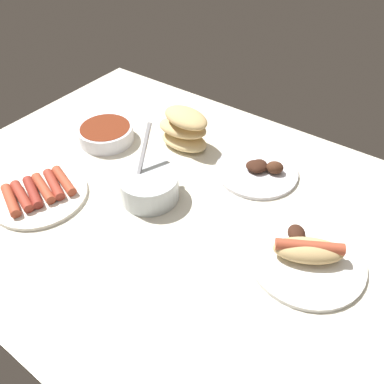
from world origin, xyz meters
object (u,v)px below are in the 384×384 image
object	(u,v)px
plate_grilled_meat	(258,170)
bread_stack	(184,129)
plate_sausages	(39,193)
plate_hotdog_assembled	(306,254)
bowl_coleslaw	(149,185)
bowl_chili	(106,133)

from	to	relation	value
plate_grilled_meat	bread_stack	xyz separation A→B (cm)	(22.43, 1.25, 4.43)
plate_sausages	plate_hotdog_assembled	world-z (taller)	plate_hotdog_assembled
bowl_coleslaw	bread_stack	bearing A→B (deg)	-75.45
plate_hotdog_assembled	plate_sausages	bearing A→B (deg)	18.10
plate_sausages	plate_hotdog_assembled	bearing A→B (deg)	-161.90
bread_stack	bowl_coleslaw	distance (cm)	22.38
bread_stack	bowl_chili	distance (cm)	22.41
plate_grilled_meat	bread_stack	world-z (taller)	bread_stack
bread_stack	plate_hotdog_assembled	size ratio (longest dim) A/B	0.67
plate_grilled_meat	plate_hotdog_assembled	world-z (taller)	plate_hotdog_assembled
plate_grilled_meat	bowl_chili	size ratio (longest dim) A/B	1.37
bowl_chili	plate_hotdog_assembled	bearing A→B (deg)	173.82
plate_sausages	bread_stack	bearing A→B (deg)	-113.09
plate_grilled_meat	bowl_chili	bearing A→B (deg)	16.11
bread_stack	plate_sausages	world-z (taller)	bread_stack
bowl_chili	plate_grilled_meat	bearing A→B (deg)	-163.89
bread_stack	bowl_chili	xyz separation A→B (cm)	(19.39, 10.83, -2.97)
plate_grilled_meat	bread_stack	bearing A→B (deg)	3.19
bowl_chili	plate_sausages	bearing A→B (deg)	97.88
bowl_coleslaw	plate_sausages	distance (cm)	26.46
plate_grilled_meat	bread_stack	size ratio (longest dim) A/B	1.32
bowl_coleslaw	plate_sausages	world-z (taller)	bowl_coleslaw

